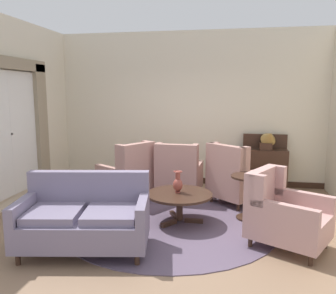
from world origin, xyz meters
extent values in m
plane|color=#896B51|center=(0.00, 0.00, 0.00)|extent=(7.96, 7.96, 0.00)
cube|color=beige|center=(0.00, 2.66, 1.61)|extent=(5.85, 0.08, 3.22)
cube|color=beige|center=(-2.84, 0.80, 1.61)|extent=(0.08, 3.72, 3.22)
cube|color=#382319|center=(0.00, 2.60, 0.06)|extent=(5.69, 0.03, 0.12)
cylinder|color=#5B4C60|center=(0.00, 0.30, 0.01)|extent=(3.28, 3.28, 0.01)
cube|color=silver|center=(-2.78, 0.51, 1.26)|extent=(0.03, 1.41, 2.03)
cube|color=white|center=(-2.76, 0.51, 1.26)|extent=(0.02, 1.49, 2.11)
cube|color=white|center=(-2.76, 0.51, 1.26)|extent=(0.02, 0.04, 2.03)
cube|color=white|center=(-2.76, 0.51, 1.26)|extent=(0.02, 1.41, 0.04)
cube|color=gray|center=(-2.72, 1.40, 1.31)|extent=(0.10, 0.32, 2.33)
cube|color=gray|center=(-2.72, 0.51, 2.44)|extent=(0.10, 2.09, 0.20)
cylinder|color=#382319|center=(0.16, 0.25, 0.44)|extent=(0.99, 0.99, 0.04)
cylinder|color=#382319|center=(0.16, 0.25, 0.23)|extent=(0.10, 0.10, 0.38)
cube|color=#382319|center=(0.38, 0.25, 0.04)|extent=(0.28, 0.06, 0.07)
cube|color=#382319|center=(0.05, 0.44, 0.04)|extent=(0.19, 0.27, 0.07)
cube|color=#382319|center=(0.03, 0.08, 0.04)|extent=(0.22, 0.26, 0.07)
cylinder|color=brown|center=(0.13, 0.28, 0.47)|extent=(0.08, 0.08, 0.02)
ellipsoid|color=brown|center=(0.13, 0.28, 0.58)|extent=(0.15, 0.15, 0.20)
cylinder|color=brown|center=(0.13, 0.28, 0.73)|extent=(0.07, 0.07, 0.11)
torus|color=brown|center=(0.13, 0.28, 0.79)|extent=(0.14, 0.14, 0.02)
cube|color=slate|center=(-0.85, -0.93, 0.30)|extent=(1.69, 1.09, 0.31)
cube|color=slate|center=(-0.91, -0.59, 0.70)|extent=(1.57, 0.41, 0.49)
cube|color=slate|center=(-1.19, -1.03, 0.50)|extent=(0.73, 0.73, 0.10)
cube|color=slate|center=(-0.51, -0.91, 0.50)|extent=(0.73, 0.73, 0.10)
cube|color=slate|center=(-1.56, -1.10, 0.57)|extent=(0.23, 0.74, 0.23)
cube|color=slate|center=(-0.13, -0.85, 0.57)|extent=(0.23, 0.74, 0.23)
cylinder|color=#382319|center=(-1.47, -1.37, 0.07)|extent=(0.06, 0.06, 0.14)
cylinder|color=#382319|center=(-0.12, -1.14, 0.07)|extent=(0.06, 0.06, 0.14)
cylinder|color=#382319|center=(-1.58, -0.72, 0.07)|extent=(0.06, 0.06, 0.14)
cylinder|color=#382319|center=(-0.24, -0.48, 0.07)|extent=(0.06, 0.06, 0.14)
cube|color=tan|center=(1.04, 1.40, 0.29)|extent=(1.15, 1.16, 0.30)
cube|color=tan|center=(0.80, 1.12, 0.76)|extent=(0.68, 0.60, 0.64)
cube|color=tan|center=(1.12, 0.97, 0.84)|extent=(0.20, 0.22, 0.48)
cube|color=tan|center=(0.60, 1.40, 0.84)|extent=(0.20, 0.22, 0.48)
cube|color=tan|center=(1.33, 1.22, 0.54)|extent=(0.57, 0.66, 0.20)
cube|color=tan|center=(0.81, 1.65, 0.54)|extent=(0.57, 0.66, 0.20)
cylinder|color=#382319|center=(1.50, 1.48, 0.07)|extent=(0.06, 0.06, 0.14)
cylinder|color=#382319|center=(1.03, 1.87, 0.07)|extent=(0.06, 0.06, 0.14)
cylinder|color=#382319|center=(1.04, 0.93, 0.07)|extent=(0.06, 0.06, 0.14)
cylinder|color=#382319|center=(0.58, 1.32, 0.07)|extent=(0.06, 0.06, 0.14)
cube|color=tan|center=(1.64, -0.35, 0.30)|extent=(1.15, 1.09, 0.31)
cube|color=tan|center=(1.31, -0.16, 0.71)|extent=(0.48, 0.72, 0.52)
cube|color=tan|center=(1.23, -0.49, 0.78)|extent=(0.22, 0.18, 0.39)
cube|color=tan|center=(1.54, 0.08, 0.78)|extent=(0.22, 0.18, 0.39)
cube|color=tan|center=(1.53, -0.66, 0.56)|extent=(0.76, 0.48, 0.22)
cube|color=tan|center=(1.84, -0.09, 0.56)|extent=(0.76, 0.48, 0.22)
cylinder|color=#382319|center=(1.83, -0.79, 0.07)|extent=(0.06, 0.06, 0.14)
cylinder|color=#382319|center=(2.11, -0.27, 0.07)|extent=(0.06, 0.06, 0.14)
cylinder|color=#382319|center=(1.17, -0.43, 0.07)|extent=(0.06, 0.06, 0.14)
cylinder|color=#382319|center=(1.46, 0.09, 0.07)|extent=(0.06, 0.06, 0.14)
cube|color=tan|center=(-0.04, 1.59, 0.29)|extent=(0.82, 0.92, 0.29)
cube|color=tan|center=(-0.06, 1.22, 0.74)|extent=(0.78, 0.18, 0.62)
cube|color=tan|center=(0.28, 1.30, 0.82)|extent=(0.11, 0.21, 0.47)
cube|color=tan|center=(-0.39, 1.33, 0.82)|extent=(0.11, 0.21, 0.47)
cube|color=tan|center=(0.30, 1.63, 0.53)|extent=(0.14, 0.79, 0.20)
cube|color=tan|center=(-0.37, 1.66, 0.53)|extent=(0.14, 0.79, 0.20)
cylinder|color=#382319|center=(0.29, 1.94, 0.07)|extent=(0.06, 0.06, 0.14)
cylinder|color=#382319|center=(-0.32, 1.97, 0.07)|extent=(0.06, 0.06, 0.14)
cylinder|color=#382319|center=(0.25, 1.22, 0.07)|extent=(0.06, 0.06, 0.14)
cylinder|color=#382319|center=(-0.36, 1.25, 0.07)|extent=(0.06, 0.06, 0.14)
cube|color=tan|center=(-1.01, 1.26, 0.29)|extent=(1.11, 1.07, 0.30)
cube|color=tan|center=(-0.71, 1.07, 0.76)|extent=(0.50, 0.69, 0.64)
cube|color=tan|center=(-0.62, 1.38, 0.83)|extent=(0.22, 0.19, 0.48)
cube|color=tan|center=(-0.95, 0.85, 0.83)|extent=(0.22, 0.19, 0.48)
cube|color=tan|center=(-0.89, 1.55, 0.54)|extent=(0.69, 0.49, 0.20)
cube|color=tan|center=(-1.22, 1.02, 0.54)|extent=(0.69, 0.49, 0.20)
cylinder|color=#382319|center=(-1.16, 1.68, 0.07)|extent=(0.06, 0.06, 0.14)
cylinder|color=#382319|center=(-1.46, 1.21, 0.07)|extent=(0.06, 0.06, 0.14)
cylinder|color=#382319|center=(-0.57, 1.31, 0.07)|extent=(0.06, 0.06, 0.14)
cylinder|color=#382319|center=(-0.87, 0.84, 0.07)|extent=(0.06, 0.06, 0.14)
cylinder|color=#382319|center=(1.19, 0.58, 0.68)|extent=(0.55, 0.55, 0.03)
cylinder|color=#382319|center=(1.19, 0.58, 0.33)|extent=(0.07, 0.07, 0.67)
cylinder|color=#382319|center=(1.19, 0.58, 0.02)|extent=(0.36, 0.36, 0.04)
cube|color=#382319|center=(1.58, 2.36, 0.46)|extent=(0.87, 0.34, 0.73)
cube|color=#382319|center=(1.58, 2.51, 0.97)|extent=(0.87, 0.04, 0.29)
cube|color=#382319|center=(1.19, 2.24, 0.05)|extent=(0.06, 0.06, 0.10)
cube|color=#382319|center=(1.96, 2.24, 0.05)|extent=(0.06, 0.06, 0.10)
cube|color=#382319|center=(1.19, 2.48, 0.05)|extent=(0.06, 0.06, 0.10)
cube|color=#382319|center=(1.96, 2.48, 0.05)|extent=(0.06, 0.06, 0.10)
cube|color=#382319|center=(1.58, 2.34, 0.90)|extent=(0.24, 0.24, 0.14)
cone|color=#B28942|center=(1.64, 2.26, 1.10)|extent=(0.35, 0.42, 0.39)
camera|label=1|loc=(0.89, -4.70, 1.96)|focal=36.86mm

